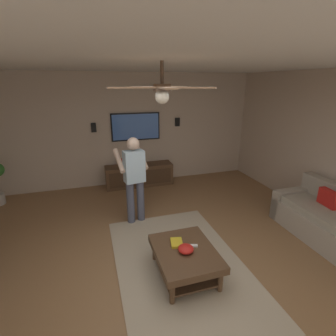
% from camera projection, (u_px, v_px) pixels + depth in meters
% --- Properties ---
extents(ground_plane, '(8.49, 8.49, 0.00)m').
position_uv_depth(ground_plane, '(166.00, 271.00, 3.61)').
color(ground_plane, olive).
extents(wall_back_tv, '(0.10, 6.94, 2.79)m').
position_uv_depth(wall_back_tv, '(125.00, 130.00, 6.41)').
color(wall_back_tv, '#BCA893').
rests_on(wall_back_tv, ground).
extents(ceiling_slab, '(7.28, 6.94, 0.10)m').
position_uv_depth(ceiling_slab, '(165.00, 53.00, 2.70)').
color(ceiling_slab, white).
extents(area_rug, '(2.88, 1.80, 0.01)m').
position_uv_depth(area_rug, '(180.00, 264.00, 3.72)').
color(area_rug, tan).
rests_on(area_rug, ground).
extents(couch, '(1.91, 0.89, 0.87)m').
position_uv_depth(couch, '(332.00, 223.00, 4.22)').
color(couch, '#A89E8E').
rests_on(couch, ground).
extents(coffee_table, '(1.00, 0.80, 0.40)m').
position_uv_depth(coffee_table, '(185.00, 256.00, 3.45)').
color(coffee_table, '#513823').
rests_on(coffee_table, ground).
extents(media_console, '(0.45, 1.70, 0.55)m').
position_uv_depth(media_console, '(139.00, 175.00, 6.54)').
color(media_console, '#513823').
rests_on(media_console, ground).
extents(tv, '(0.05, 1.23, 0.69)m').
position_uv_depth(tv, '(136.00, 127.00, 6.37)').
color(tv, black).
extents(person_standing, '(0.59, 0.60, 1.64)m').
position_uv_depth(person_standing, '(134.00, 175.00, 4.62)').
color(person_standing, '#4C5166').
rests_on(person_standing, ground).
extents(bowl, '(0.21, 0.21, 0.09)m').
position_uv_depth(bowl, '(186.00, 249.00, 3.36)').
color(bowl, red).
rests_on(bowl, coffee_table).
extents(remote_white, '(0.09, 0.16, 0.02)m').
position_uv_depth(remote_white, '(192.00, 246.00, 3.48)').
color(remote_white, white).
rests_on(remote_white, coffee_table).
extents(book, '(0.25, 0.20, 0.04)m').
position_uv_depth(book, '(177.00, 243.00, 3.54)').
color(book, gold).
rests_on(book, coffee_table).
extents(vase_round, '(0.22, 0.22, 0.22)m').
position_uv_depth(vase_round, '(123.00, 162.00, 6.28)').
color(vase_round, red).
rests_on(vase_round, media_console).
extents(wall_speaker_left, '(0.06, 0.12, 0.22)m').
position_uv_depth(wall_speaker_left, '(177.00, 122.00, 6.67)').
color(wall_speaker_left, black).
extents(wall_speaker_right, '(0.06, 0.12, 0.22)m').
position_uv_depth(wall_speaker_right, '(94.00, 128.00, 6.09)').
color(wall_speaker_right, black).
extents(ceiling_fan, '(1.18, 1.13, 0.46)m').
position_uv_depth(ceiling_fan, '(162.00, 90.00, 2.84)').
color(ceiling_fan, '#4C3828').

